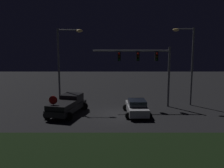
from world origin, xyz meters
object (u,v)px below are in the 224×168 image
object	(u,v)px
car_sedan	(136,107)
stop_sign	(52,103)
pickup_truck	(67,104)
traffic_signal_gantry	(145,62)
street_lamp_left	(62,58)
street_lamp_right	(187,58)

from	to	relation	value
car_sedan	stop_sign	size ratio (longest dim) A/B	1.99
pickup_truck	car_sedan	distance (m)	6.74
pickup_truck	traffic_signal_gantry	xyz separation A→B (m)	(8.06, 2.97, 3.90)
pickup_truck	street_lamp_left	xyz separation A→B (m)	(-0.89, 3.15, 4.30)
traffic_signal_gantry	pickup_truck	bearing A→B (deg)	-159.78
street_lamp_left	traffic_signal_gantry	bearing A→B (deg)	-1.15
car_sedan	street_lamp_left	distance (m)	9.53
pickup_truck	street_lamp_left	world-z (taller)	street_lamp_left
pickup_truck	stop_sign	world-z (taller)	stop_sign
street_lamp_left	street_lamp_right	distance (m)	13.64
car_sedan	street_lamp_right	distance (m)	8.53
car_sedan	stop_sign	world-z (taller)	stop_sign
pickup_truck	stop_sign	size ratio (longest dim) A/B	2.57
traffic_signal_gantry	car_sedan	bearing A→B (deg)	-112.15
pickup_truck	car_sedan	xyz separation A→B (m)	(6.73, -0.29, -0.26)
street_lamp_left	car_sedan	bearing A→B (deg)	-24.29
street_lamp_left	stop_sign	world-z (taller)	street_lamp_left
pickup_truck	street_lamp_left	bearing A→B (deg)	30.13
street_lamp_left	stop_sign	bearing A→B (deg)	-90.04
pickup_truck	street_lamp_left	size ratio (longest dim) A/B	0.68
car_sedan	stop_sign	bearing A→B (deg)	101.38
traffic_signal_gantry	street_lamp_right	size ratio (longest dim) A/B	0.97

